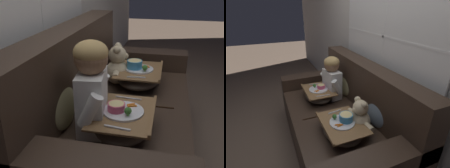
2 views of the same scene
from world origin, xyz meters
The scene contains 8 objects.
ground_plane centered at (0.00, 0.00, 0.00)m, with size 14.00×14.00×0.00m, color brown.
couch centered at (0.00, 0.07, 0.35)m, with size 1.94×0.99×1.02m.
throw_pillow_behind_child centered at (-0.37, 0.31, 0.65)m, with size 0.37×0.18×0.38m.
throw_pillow_behind_teddy centered at (0.37, 0.31, 0.65)m, with size 0.35×0.17×0.36m.
child_figure centered at (-0.37, 0.10, 0.78)m, with size 0.41×0.21×0.56m.
teddy_bear centered at (0.37, 0.10, 0.62)m, with size 0.38×0.26×0.35m.
lap_tray_child centered at (-0.37, -0.08, 0.55)m, with size 0.47×0.36×0.20m.
lap_tray_teddy centered at (0.37, -0.08, 0.55)m, with size 0.49×0.37×0.22m.
Camera 1 is at (-1.70, -0.31, 1.36)m, focal length 42.00 mm.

